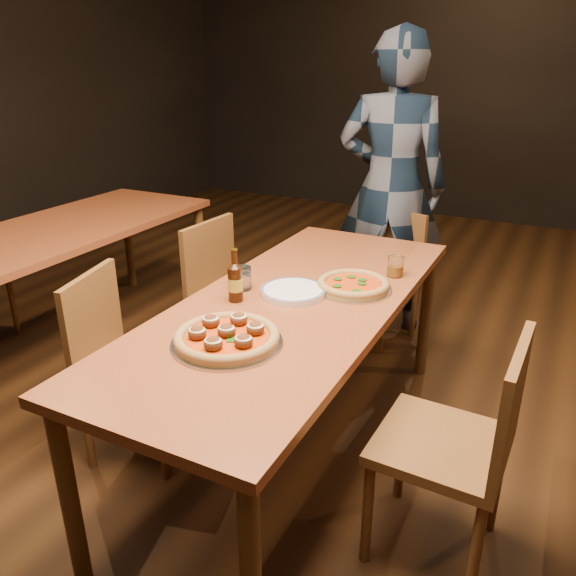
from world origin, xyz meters
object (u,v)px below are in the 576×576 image
at_px(pizza_margherita, 353,285).
at_px(chair_main_nw, 138,364).
at_px(table_main, 293,316).
at_px(water_glass, 242,278).
at_px(beer_bottle, 235,283).
at_px(diner, 391,187).
at_px(chair_main_sw, 240,301).
at_px(chair_end, 379,275).
at_px(amber_glass, 395,266).
at_px(pizza_meatball, 227,337).
at_px(plate_stack, 293,292).
at_px(table_left, 56,240).
at_px(chair_main_e, 441,442).

bearing_deg(pizza_margherita, chair_main_nw, -147.60).
bearing_deg(table_main, water_glass, 178.40).
relative_size(beer_bottle, diner, 0.12).
distance_m(pizza_margherita, diner, 1.30).
relative_size(chair_main_sw, chair_end, 1.08).
distance_m(beer_bottle, amber_glass, 0.75).
xyz_separation_m(beer_bottle, diner, (0.14, 1.60, 0.09)).
bearing_deg(diner, pizza_meatball, 79.28).
bearing_deg(diner, chair_main_sw, 52.51).
height_order(water_glass, diner, diner).
bearing_deg(chair_end, plate_stack, -70.05).
distance_m(chair_main_sw, diner, 1.22).
distance_m(pizza_meatball, beer_bottle, 0.38).
bearing_deg(chair_main_nw, beer_bottle, -81.29).
xyz_separation_m(chair_main_sw, plate_stack, (0.53, -0.42, 0.31)).
distance_m(plate_stack, beer_bottle, 0.25).
xyz_separation_m(table_left, chair_main_sw, (1.14, 0.17, -0.23)).
xyz_separation_m(beer_bottle, water_glass, (-0.04, 0.12, -0.03)).
bearing_deg(table_main, diner, 92.46).
bearing_deg(pizza_margherita, chair_main_sw, 160.94).
xyz_separation_m(pizza_margherita, amber_glass, (0.11, 0.24, 0.03)).
relative_size(table_left, chair_end, 2.40).
distance_m(table_left, chair_main_nw, 1.26).
height_order(chair_main_e, beer_bottle, beer_bottle).
bearing_deg(pizza_meatball, pizza_margherita, 72.23).
relative_size(chair_main_nw, chair_end, 1.05).
bearing_deg(chair_end, diner, 115.74).
bearing_deg(plate_stack, beer_bottle, -137.89).
height_order(beer_bottle, water_glass, beer_bottle).
relative_size(chair_main_e, water_glass, 9.31).
relative_size(chair_end, pizza_margherita, 2.55).
relative_size(pizza_margherita, water_glass, 3.35).
relative_size(chair_end, beer_bottle, 3.87).
relative_size(chair_main_e, diner, 0.49).
distance_m(chair_main_e, amber_glass, 0.88).
distance_m(chair_main_nw, chair_end, 1.66).
distance_m(chair_main_sw, water_glass, 0.66).
distance_m(table_left, diner, 2.04).
bearing_deg(table_main, chair_main_sw, 139.92).
relative_size(chair_main_e, pizza_meatball, 2.34).
xyz_separation_m(table_main, amber_glass, (0.29, 0.45, 0.12)).
bearing_deg(chair_main_sw, chair_main_nw, 179.92).
distance_m(chair_main_e, chair_end, 1.69).
relative_size(chair_end, diner, 0.45).
distance_m(plate_stack, water_glass, 0.23).
relative_size(chair_main_sw, plate_stack, 3.38).
height_order(chair_main_nw, plate_stack, chair_main_nw).
height_order(chair_end, pizza_meatball, chair_end).
distance_m(chair_main_sw, pizza_margherita, 0.84).
distance_m(table_main, chair_main_sw, 0.76).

